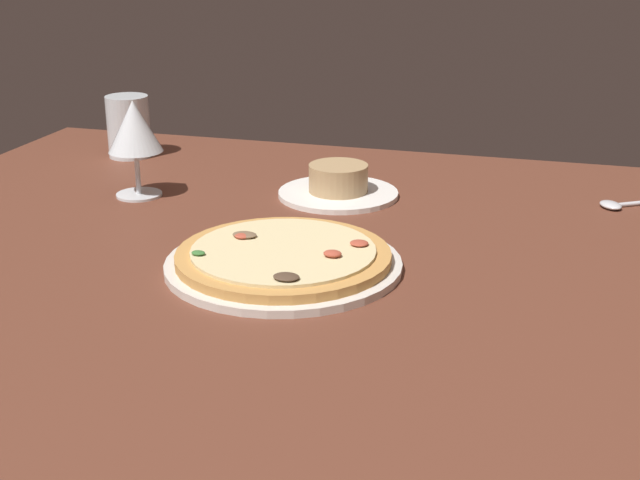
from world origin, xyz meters
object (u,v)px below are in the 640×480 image
Objects in this scene: pizza_main at (283,259)px; ramekin_on_saucer at (338,185)px; wine_glass_far at (134,129)px; water_glass at (129,131)px; spoon at (619,204)px.

ramekin_on_saucer is at bearing 92.05° from pizza_main.
wine_glass_far is at bearing -164.48° from ramekin_on_saucer.
wine_glass_far is at bearing -59.57° from water_glass.
wine_glass_far is at bearing 144.23° from pizza_main.
water_glass is at bearing 175.28° from spoon.
spoon is (42.05, 6.17, -1.38)cm from ramekin_on_saucer.
ramekin_on_saucer is 42.52cm from spoon.
wine_glass_far is 74.26cm from spoon.
pizza_main is at bearing -45.11° from water_glass.
wine_glass_far is 1.37× the size of water_glass.
ramekin_on_saucer is 32.41cm from wine_glass_far.
ramekin_on_saucer is 1.78× the size of spoon.
ramekin_on_saucer is at bearing -17.14° from water_glass.
water_glass is at bearing 162.86° from ramekin_on_saucer.
water_glass is (-43.80, 43.97, 3.56)cm from pizza_main.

